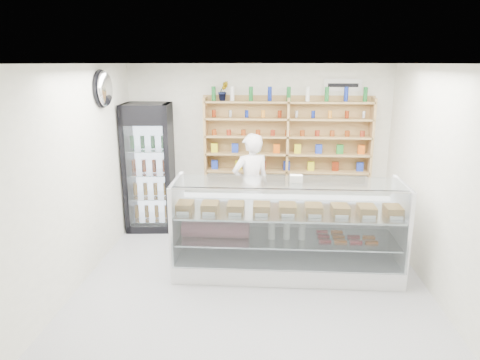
{
  "coord_description": "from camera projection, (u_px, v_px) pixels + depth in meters",
  "views": [
    {
      "loc": [
        0.15,
        -4.89,
        2.81
      ],
      "look_at": [
        -0.22,
        0.9,
        1.22
      ],
      "focal_mm": 32.0,
      "sensor_mm": 36.0,
      "label": 1
    }
  ],
  "objects": [
    {
      "name": "wall_shelving",
      "position": [
        287.0,
        137.0,
        7.26
      ],
      "size": [
        2.84,
        0.28,
        1.33
      ],
      "color": "#A87D4F",
      "rests_on": "back_wall"
    },
    {
      "name": "potted_plant",
      "position": [
        223.0,
        91.0,
        7.12
      ],
      "size": [
        0.22,
        0.2,
        0.32
      ],
      "primitive_type": "imported",
      "rotation": [
        0.0,
        0.0,
        0.4
      ],
      "color": "#1E6626",
      "rests_on": "wall_shelving"
    },
    {
      "name": "security_mirror",
      "position": [
        105.0,
        89.0,
        6.09
      ],
      "size": [
        0.15,
        0.5,
        0.5
      ],
      "primitive_type": "ellipsoid",
      "color": "silver",
      "rests_on": "left_wall"
    },
    {
      "name": "drinks_cooler",
      "position": [
        150.0,
        167.0,
        7.34
      ],
      "size": [
        0.84,
        0.82,
        2.16
      ],
      "rotation": [
        0.0,
        0.0,
        0.08
      ],
      "color": "black",
      "rests_on": "floor"
    },
    {
      "name": "display_counter",
      "position": [
        286.0,
        248.0,
        5.85
      ],
      "size": [
        3.03,
        0.9,
        1.32
      ],
      "color": "white",
      "rests_on": "floor"
    },
    {
      "name": "wall_sign",
      "position": [
        343.0,
        85.0,
        7.1
      ],
      "size": [
        0.62,
        0.03,
        0.2
      ],
      "primitive_type": "cube",
      "color": "white",
      "rests_on": "back_wall"
    },
    {
      "name": "room",
      "position": [
        253.0,
        185.0,
        5.09
      ],
      "size": [
        5.0,
        5.0,
        5.0
      ],
      "color": "silver",
      "rests_on": "ground"
    },
    {
      "name": "shop_worker",
      "position": [
        251.0,
        186.0,
        6.96
      ],
      "size": [
        0.75,
        0.64,
        1.74
      ],
      "primitive_type": "imported",
      "rotation": [
        0.0,
        0.0,
        3.56
      ],
      "color": "white",
      "rests_on": "floor"
    }
  ]
}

